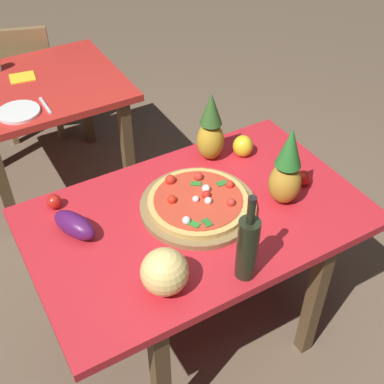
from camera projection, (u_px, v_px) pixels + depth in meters
name	position (u px, v px, depth m)	size (l,w,h in m)	color
ground_plane	(196.00, 322.00, 2.52)	(10.00, 10.00, 0.00)	brown
display_table	(197.00, 229.00, 2.09)	(1.35, 0.85, 0.74)	brown
background_table	(41.00, 101.00, 2.91)	(0.94, 0.82, 0.74)	brown
dining_chair	(26.00, 75.00, 3.45)	(0.51, 0.51, 0.85)	olive
pizza_board	(198.00, 206.00, 2.05)	(0.48, 0.48, 0.03)	olive
pizza	(198.00, 200.00, 2.04)	(0.41, 0.41, 0.06)	tan
wine_bottle	(248.00, 247.00, 1.71)	(0.08, 0.08, 0.36)	black
pineapple_left	(287.00, 170.00, 1.99)	(0.13, 0.13, 0.35)	#B8882A
pineapple_right	(211.00, 130.00, 2.22)	(0.12, 0.12, 0.33)	gold
melon	(165.00, 272.00, 1.70)	(0.17, 0.17, 0.17)	#EFCF76
bell_pepper	(243.00, 146.00, 2.31)	(0.09, 0.09, 0.10)	yellow
eggplant	(74.00, 225.00, 1.92)	(0.20, 0.09, 0.09)	#501754
tomato_by_bottle	(303.00, 178.00, 2.16)	(0.07, 0.07, 0.07)	red
tomato_at_corner	(54.00, 202.00, 2.05)	(0.06, 0.06, 0.06)	red
dinner_plate	(19.00, 112.00, 2.60)	(0.22, 0.22, 0.02)	white
knife_utensil	(45.00, 106.00, 2.66)	(0.02, 0.18, 0.01)	silver
napkin_folded	(22.00, 77.00, 2.89)	(0.14, 0.12, 0.01)	yellow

